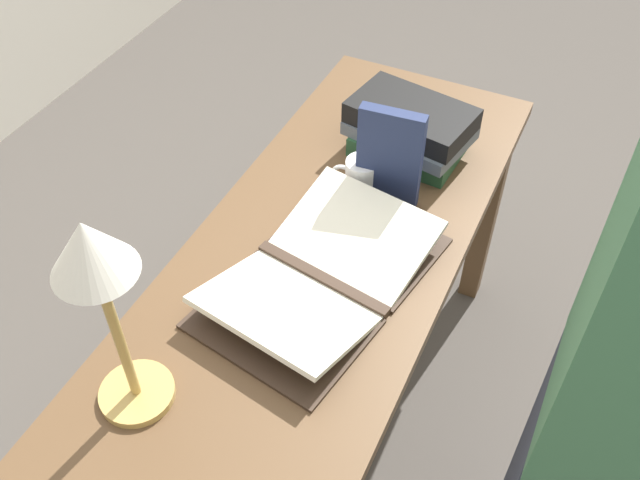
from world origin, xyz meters
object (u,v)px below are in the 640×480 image
at_px(coffee_mug, 360,176).
at_px(book_standing_upright, 389,158).
at_px(open_book, 322,275).
at_px(person_reader, 610,401).
at_px(reading_lamp, 98,277).
at_px(book_stack_tall, 410,129).

bearing_deg(coffee_mug, book_standing_upright, -90.71).
relative_size(open_book, person_reader, 0.34).
xyz_separation_m(reading_lamp, coffee_mug, (0.68, -0.14, -0.28)).
height_order(open_book, person_reader, person_reader).
bearing_deg(book_standing_upright, reading_lamp, 158.30).
distance_m(book_standing_upright, reading_lamp, 0.74).
distance_m(book_stack_tall, coffee_mug, 0.19).
height_order(reading_lamp, person_reader, person_reader).
xyz_separation_m(book_stack_tall, reading_lamp, (-0.86, 0.19, 0.25)).
bearing_deg(coffee_mug, person_reader, -122.23).
bearing_deg(book_stack_tall, person_reader, -135.41).
bearing_deg(open_book, coffee_mug, 18.66).
bearing_deg(book_standing_upright, person_reader, -129.93).
xyz_separation_m(open_book, book_standing_upright, (0.29, -0.02, 0.10)).
xyz_separation_m(open_book, reading_lamp, (-0.39, 0.18, 0.30)).
relative_size(book_stack_tall, coffee_mug, 2.89).
distance_m(open_book, person_reader, 0.58).
bearing_deg(reading_lamp, coffee_mug, -11.64).
xyz_separation_m(open_book, person_reader, (-0.09, -0.57, 0.06)).
height_order(book_stack_tall, coffee_mug, book_stack_tall).
distance_m(open_book, coffee_mug, 0.30).
distance_m(reading_lamp, person_reader, 0.85).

